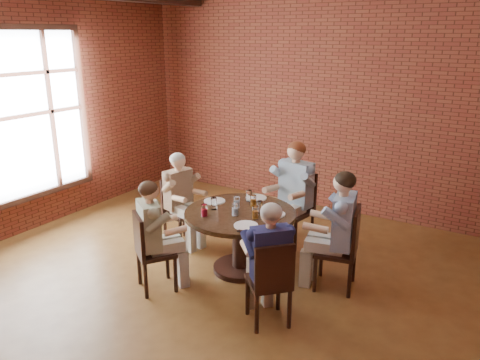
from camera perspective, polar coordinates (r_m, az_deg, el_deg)
The scene contains 27 objects.
floor at distance 5.02m, azimuth -5.59°, elevation -15.35°, with size 7.00×7.00×0.00m, color brown.
wall_back at distance 7.37m, azimuth 10.85°, elevation 9.29°, with size 7.00×7.00×0.00m, color brown.
window at distance 6.96m, azimuth -25.41°, elevation 7.02°, with size 0.10×2.16×2.36m.
dining_table at distance 5.48m, azimuth 0.03°, elevation -6.03°, with size 1.29×1.29×0.75m.
chair_a at distance 5.24m, azimuth 12.61°, elevation -7.84°, with size 0.51×0.51×0.94m.
diner_a at distance 5.19m, azimuth 11.78°, elevation -6.13°, with size 0.53×0.66×1.34m, color #446DB1, non-canonical shape.
chair_b at distance 6.32m, azimuth 6.91°, elevation -2.94°, with size 0.52×0.52×0.97m.
diner_b at distance 6.19m, azimuth 6.48°, elevation -1.68°, with size 0.56×0.69×1.38m, color #8CA3B3, non-canonical shape.
chair_c at distance 6.30m, azimuth -7.56°, elevation -3.39°, with size 0.46×0.46×0.89m.
diner_c at distance 6.19m, azimuth -7.19°, elevation -2.39°, with size 0.48×0.58×1.24m, color brown, non-canonical shape.
chair_d at distance 5.20m, azimuth -11.04°, elevation -8.26°, with size 0.54×0.54×0.89m.
diner_d at distance 5.15m, azimuth -10.32°, elevation -6.77°, with size 0.48×0.59×1.25m, color #C0AF97, non-canonical shape.
chair_e at distance 4.52m, azimuth 3.79°, elevation -12.12°, with size 0.54×0.54×0.89m.
diner_e at distance 4.51m, azimuth 3.53°, elevation -10.18°, with size 0.48×0.59×1.25m, color #1B1E4C, non-canonical shape.
plate_a at distance 5.32m, azimuth 4.15°, elevation -4.17°, with size 0.26×0.26×0.01m, color white.
plate_b at distance 5.81m, azimuth 1.98°, elevation -2.20°, with size 0.26×0.26×0.01m, color white.
plate_c at distance 5.71m, azimuth -3.12°, elevation -2.57°, with size 0.26×0.26×0.01m, color white.
plate_d at distance 5.00m, azimuth 0.73°, elevation -5.56°, with size 0.26×0.26×0.01m, color white.
glass_a at distance 5.35m, azimuth 2.44°, elevation -3.28°, with size 0.07×0.07×0.14m, color white.
glass_b at distance 5.53m, azimuth 1.63°, elevation -2.55°, with size 0.07×0.07×0.14m, color white.
glass_c at distance 5.70m, azimuth 1.11°, elevation -1.92°, with size 0.07×0.07×0.14m, color white.
glass_d at distance 5.49m, azimuth -0.40°, elevation -2.72°, with size 0.07×0.07×0.14m, color white.
glass_e at distance 5.45m, azimuth -3.19°, elevation -2.88°, with size 0.07×0.07×0.14m, color white.
glass_f at distance 5.26m, azimuth -4.39°, elevation -3.70°, with size 0.07×0.07×0.14m, color white.
glass_g at distance 5.26m, azimuth -0.61°, elevation -3.62°, with size 0.07×0.07×0.14m, color white.
glass_h at distance 5.19m, azimuth 1.88°, elevation -3.96°, with size 0.07×0.07×0.14m, color white.
smartphone at distance 4.91m, azimuth 0.34°, elevation -6.03°, with size 0.07×0.14×0.01m, color black.
Camera 1 is at (2.61, -3.32, 2.72)m, focal length 35.00 mm.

